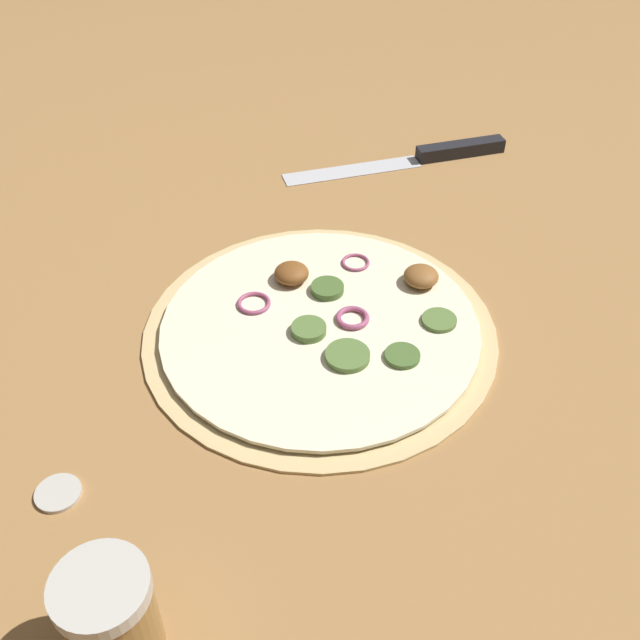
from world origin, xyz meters
TOP-DOWN VIEW (x-y plane):
  - ground_plane at (0.00, 0.00)m, footprint 3.00×3.00m
  - pizza at (-0.00, -0.00)m, footprint 0.35×0.35m
  - knife at (-0.22, -0.30)m, footprint 0.30×0.05m
  - spice_jar at (0.20, 0.28)m, footprint 0.06×0.06m
  - loose_cap at (0.24, 0.14)m, footprint 0.04×0.04m

SIDE VIEW (x-z plane):
  - ground_plane at x=0.00m, z-range 0.00..0.00m
  - loose_cap at x=0.24m, z-range 0.00..0.01m
  - pizza at x=0.00m, z-range -0.01..0.02m
  - knife at x=-0.22m, z-range 0.00..0.02m
  - spice_jar at x=0.20m, z-range 0.00..0.08m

